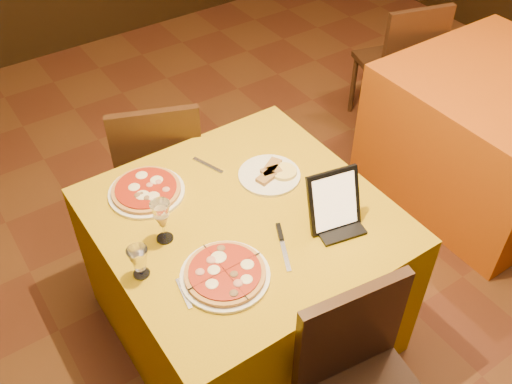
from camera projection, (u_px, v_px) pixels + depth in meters
floor at (355, 348)px, 2.69m from camera, size 6.00×7.00×0.01m
main_table at (244, 274)px, 2.53m from camera, size 1.10×1.10×0.75m
side_table at (492, 135)px, 3.28m from camera, size 1.10×1.10×0.75m
chair_main_far at (159, 163)px, 2.97m from camera, size 0.54×0.54×0.91m
chair_side_far at (394, 63)px, 3.72m from camera, size 0.53×0.53×0.91m
pizza_near at (225, 274)px, 2.03m from camera, size 0.33×0.33×0.03m
pizza_far at (146, 191)px, 2.36m from camera, size 0.32×0.32×0.03m
cutlet_dish at (269, 174)px, 2.44m from camera, size 0.27×0.27×0.03m
wine_glass at (162, 221)px, 2.12m from camera, size 0.07×0.07×0.19m
water_glass at (139, 262)px, 2.01m from camera, size 0.08×0.08×0.13m
tablet at (334, 200)px, 2.16m from camera, size 0.23×0.14×0.24m
knife at (284, 249)px, 2.14m from camera, size 0.11×0.20×0.01m
fork_near at (184, 293)px, 1.99m from camera, size 0.04×0.14×0.01m
fork_far at (208, 165)px, 2.49m from camera, size 0.07×0.16×0.01m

